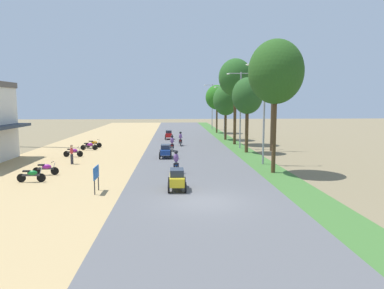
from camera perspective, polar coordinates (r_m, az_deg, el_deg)
ground_plane at (r=18.18m, az=2.06°, el=-9.50°), size 180.00×180.00×0.00m
road_strip at (r=18.17m, az=2.06°, el=-9.38°), size 9.00×140.00×0.08m
median_strip at (r=19.52m, az=19.17°, el=-8.65°), size 2.40×140.00×0.06m
parked_motorbike_nearest at (r=24.61m, az=-24.61°, el=-4.46°), size 1.80×0.54×0.94m
parked_motorbike_second at (r=26.58m, az=-22.63°, el=-3.56°), size 1.80×0.54×0.94m
parked_motorbike_third at (r=34.44m, az=-18.70°, el=-1.11°), size 1.80×0.54×0.94m
parked_motorbike_fourth at (r=38.82m, az=-16.34°, el=-0.15°), size 1.80×0.54×0.94m
parked_motorbike_fifth at (r=40.76m, az=-15.66°, el=0.19°), size 1.80×0.54×0.94m
street_signboard at (r=20.48m, az=-15.30°, el=-4.69°), size 0.06×1.30×1.50m
pedestrian_on_shoulder at (r=30.43m, az=-18.96°, el=-1.35°), size 0.30×0.40×1.62m
median_tree_nearest at (r=25.77m, az=13.46°, el=11.35°), size 3.88×3.88×9.44m
median_tree_second at (r=35.74m, az=8.98°, el=7.75°), size 3.06×3.06×7.53m
median_tree_third at (r=42.67m, az=7.06°, el=10.67°), size 3.98×3.98×10.21m
median_tree_fourth at (r=47.65m, az=5.51°, el=7.17°), size 3.42×3.42×7.40m
median_tree_fifth at (r=58.25m, az=4.08°, el=7.64°), size 3.74×3.74×7.87m
streetlamp_near at (r=29.12m, az=11.65°, el=6.07°), size 3.16×0.20×8.24m
streetlamp_mid at (r=38.92m, az=7.87°, el=6.37°), size 3.16×0.20×8.31m
streetlamp_far at (r=50.50m, az=5.32°, el=5.96°), size 3.16×0.20×7.37m
streetlamp_farthest at (r=66.32m, az=3.30°, el=6.66°), size 3.16×0.20×8.39m
utility_pole_near at (r=37.69m, az=12.83°, el=5.34°), size 1.80×0.20×8.07m
car_hatchback_yellow at (r=20.39m, az=-2.46°, el=-5.53°), size 1.04×2.00×1.23m
car_sedan_blue at (r=32.19m, az=-4.33°, el=-0.96°), size 1.10×2.26×1.19m
car_hatchback_red at (r=48.05m, az=-3.80°, el=1.65°), size 1.04×2.00×1.23m
motorbike_foreground_rider at (r=25.16m, az=-2.60°, el=-2.90°), size 0.54×1.80×1.66m
motorbike_ahead_second at (r=36.52m, az=-3.26°, el=0.16°), size 0.54×1.80×1.66m
motorbike_ahead_third at (r=40.93m, az=-1.89°, el=0.90°), size 0.54×1.80×1.66m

